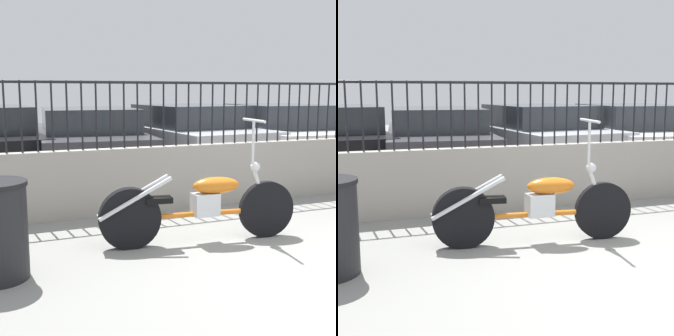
{
  "view_description": "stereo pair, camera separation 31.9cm",
  "coord_description": "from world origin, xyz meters",
  "views": [
    {
      "loc": [
        -2.92,
        -3.13,
        1.6
      ],
      "look_at": [
        -0.87,
        1.96,
        0.7
      ],
      "focal_mm": 50.0,
      "sensor_mm": 36.0,
      "label": 1
    },
    {
      "loc": [
        -2.62,
        -3.24,
        1.6
      ],
      "look_at": [
        -0.87,
        1.96,
        0.7
      ],
      "focal_mm": 50.0,
      "sensor_mm": 36.0,
      "label": 2
    }
  ],
  "objects": [
    {
      "name": "car_silver",
      "position": [
        1.02,
        5.71,
        0.68
      ],
      "size": [
        2.2,
        4.53,
        1.33
      ],
      "rotation": [
        0.0,
        0.0,
        1.64
      ],
      "color": "black",
      "rests_on": "ground_plane"
    },
    {
      "name": "car_white",
      "position": [
        2.98,
        5.36,
        0.68
      ],
      "size": [
        2.31,
        4.53,
        1.33
      ],
      "rotation": [
        0.0,
        0.0,
        1.47
      ],
      "color": "black",
      "rests_on": "ground_plane"
    },
    {
      "name": "motorcycle_orange",
      "position": [
        -0.89,
        1.23,
        0.39
      ],
      "size": [
        2.17,
        0.56,
        1.32
      ],
      "rotation": [
        0.0,
        0.0,
        -0.13
      ],
      "color": "black",
      "rests_on": "ground_plane"
    },
    {
      "name": "fence_railing",
      "position": [
        0.0,
        2.7,
        1.44
      ],
      "size": [
        8.75,
        0.04,
        0.86
      ],
      "color": "black",
      "rests_on": "low_wall"
    },
    {
      "name": "low_wall",
      "position": [
        0.0,
        2.7,
        0.44
      ],
      "size": [
        8.75,
        0.18,
        0.87
      ],
      "color": "#9E998E",
      "rests_on": "ground_plane"
    },
    {
      "name": "ground_plane",
      "position": [
        0.0,
        0.0,
        0.0
      ],
      "size": [
        40.0,
        40.0,
        0.0
      ],
      "primitive_type": "plane",
      "color": "gray"
    },
    {
      "name": "car_dark_grey",
      "position": [
        -1.09,
        5.38,
        0.67
      ],
      "size": [
        2.14,
        4.43,
        1.31
      ],
      "rotation": [
        0.0,
        0.0,
        1.47
      ],
      "color": "black",
      "rests_on": "ground_plane"
    }
  ]
}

